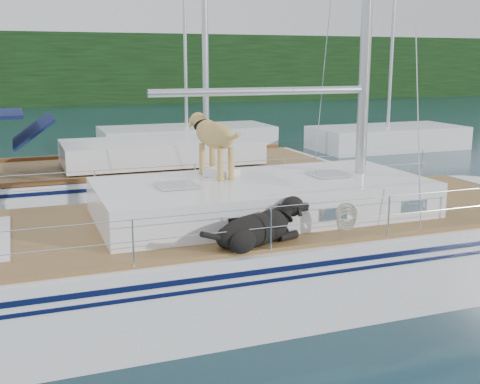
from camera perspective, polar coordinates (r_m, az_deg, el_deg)
name	(u,v)px	position (r m, az deg, el deg)	size (l,w,h in m)	color
ground	(215,294)	(9.82, -2.36, -9.61)	(120.00, 120.00, 0.00)	black
tree_line	(47,69)	(53.74, -17.87, 11.03)	(90.00, 3.00, 6.00)	black
shore_bank	(48,97)	(55.02, -17.77, 8.55)	(92.00, 1.00, 1.20)	#595147
main_sailboat	(220,253)	(9.61, -1.86, -5.77)	(12.00, 3.90, 14.01)	silver
neighbor_sailboat	(119,186)	(15.20, -11.43, 0.53)	(11.00, 3.50, 13.30)	silver
bg_boat_center	(187,138)	(25.79, -5.06, 5.11)	(7.20, 3.00, 11.65)	silver
bg_boat_east	(387,138)	(26.45, 13.78, 4.99)	(6.40, 3.00, 11.65)	silver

